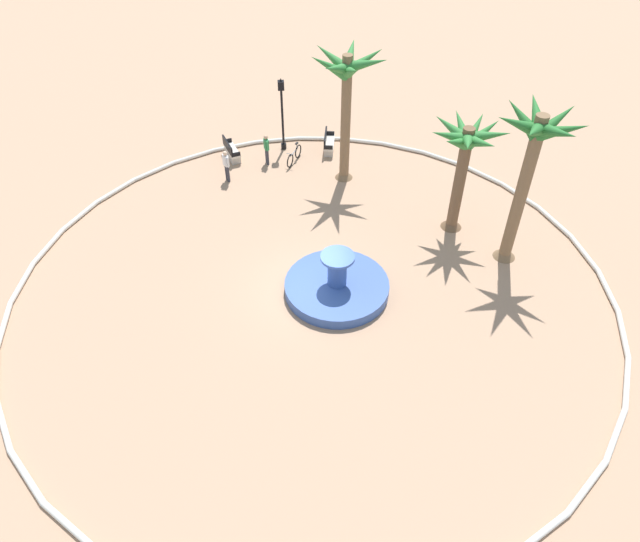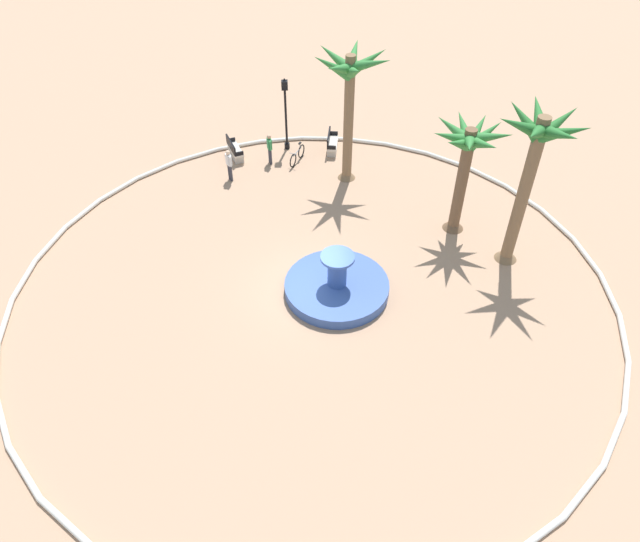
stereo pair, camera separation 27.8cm
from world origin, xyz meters
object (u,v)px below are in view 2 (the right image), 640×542
at_px(palm_tree_near_fountain, 350,86).
at_px(palm_tree_by_curb, 467,152).
at_px(fountain, 337,286).
at_px(lamppost, 286,109).
at_px(person_pedestrian_stroll, 229,164).
at_px(bench_east, 332,145).
at_px(palm_tree_mid_plaza, 534,157).
at_px(person_cyclist_helmet, 270,147).
at_px(bicycle_red_frame, 297,155).
at_px(bench_west, 235,151).

bearing_deg(palm_tree_near_fountain, palm_tree_by_curb, 135.16).
height_order(fountain, lamppost, lamppost).
height_order(lamppost, person_pedestrian_stroll, lamppost).
distance_m(fountain, bench_east, 10.86).
bearing_deg(palm_tree_mid_plaza, person_pedestrian_stroll, -29.51).
relative_size(lamppost, person_pedestrian_stroll, 2.36).
xyz_separation_m(palm_tree_mid_plaza, person_cyclist_helmet, (9.99, -8.22, -4.06)).
height_order(bench_east, bicycle_red_frame, bench_east).
relative_size(fountain, bench_west, 2.48).
height_order(fountain, palm_tree_mid_plaza, palm_tree_mid_plaza).
height_order(bench_west, lamppost, lamppost).
height_order(palm_tree_near_fountain, bench_east, palm_tree_near_fountain).
xyz_separation_m(bicycle_red_frame, person_cyclist_helmet, (1.40, 0.04, 0.54)).
xyz_separation_m(palm_tree_mid_plaza, person_pedestrian_stroll, (11.97, -6.78, -4.04)).
bearing_deg(person_pedestrian_stroll, palm_tree_mid_plaza, 150.49).
bearing_deg(palm_tree_by_curb, palm_tree_near_fountain, -44.84).
bearing_deg(bicycle_red_frame, bench_west, -11.60).
distance_m(palm_tree_mid_plaza, person_pedestrian_stroll, 14.34).
xyz_separation_m(bench_west, person_cyclist_helmet, (-1.85, 0.71, 0.58)).
height_order(fountain, person_pedestrian_stroll, fountain).
xyz_separation_m(fountain, palm_tree_mid_plaza, (-7.34, -1.55, 4.69)).
bearing_deg(palm_tree_near_fountain, lamppost, -46.45).
height_order(palm_tree_mid_plaza, bicycle_red_frame, palm_tree_mid_plaza).
bearing_deg(bench_west, person_pedestrian_stroll, 86.51).
relative_size(fountain, person_pedestrian_stroll, 2.49).
bearing_deg(palm_tree_mid_plaza, bench_east, -54.23).
bearing_deg(palm_tree_by_curb, fountain, 33.93).
height_order(palm_tree_mid_plaza, bench_east, palm_tree_mid_plaza).
xyz_separation_m(palm_tree_by_curb, bench_east, (4.93, -7.09, -3.58)).
xyz_separation_m(bench_west, person_pedestrian_stroll, (0.13, 2.15, 0.59)).
relative_size(lamppost, person_cyclist_helmet, 2.40).
distance_m(bench_west, bicycle_red_frame, 3.32).
relative_size(palm_tree_by_curb, palm_tree_mid_plaza, 0.76).
relative_size(bench_east, bench_west, 0.99).
distance_m(bench_east, bench_west, 5.16).
distance_m(palm_tree_near_fountain, palm_tree_mid_plaza, 9.03).
bearing_deg(person_cyclist_helmet, person_pedestrian_stroll, 36.10).
bearing_deg(lamppost, fountain, 98.88).
distance_m(bench_east, lamppost, 3.13).
bearing_deg(palm_tree_near_fountain, bicycle_red_frame, -34.67).
bearing_deg(bicycle_red_frame, palm_tree_mid_plaza, 136.11).
bearing_deg(bench_east, palm_tree_by_curb, 124.84).
xyz_separation_m(bench_west, lamppost, (-2.75, -0.73, 1.97)).
bearing_deg(palm_tree_near_fountain, fountain, 81.82).
relative_size(palm_tree_by_curb, bicycle_red_frame, 3.36).
bearing_deg(fountain, bicycle_red_frame, -82.77).
xyz_separation_m(palm_tree_by_curb, lamppost, (7.33, -7.46, -1.61)).
relative_size(palm_tree_mid_plaza, bench_west, 4.09).
bearing_deg(bench_east, palm_tree_mid_plaza, 125.77).
bearing_deg(palm_tree_near_fountain, palm_tree_mid_plaza, 133.13).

